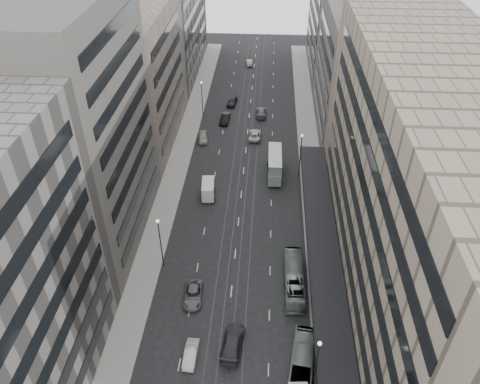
% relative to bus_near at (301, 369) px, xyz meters
% --- Properties ---
extents(ground, '(220.00, 220.00, 0.00)m').
position_rel_bus_near_xyz_m(ground, '(-8.50, 3.58, -1.41)').
color(ground, black).
rests_on(ground, ground).
extents(sidewalk_right, '(4.00, 125.00, 0.15)m').
position_rel_bus_near_xyz_m(sidewalk_right, '(3.50, 41.08, -1.34)').
color(sidewalk_right, gray).
rests_on(sidewalk_right, ground).
extents(sidewalk_left, '(4.00, 125.00, 0.15)m').
position_rel_bus_near_xyz_m(sidewalk_left, '(-20.50, 41.08, -1.34)').
color(sidewalk_left, gray).
rests_on(sidewalk_left, ground).
extents(department_store, '(19.20, 60.00, 30.00)m').
position_rel_bus_near_xyz_m(department_store, '(12.95, 11.58, 13.53)').
color(department_store, gray).
rests_on(department_store, ground).
extents(building_right_mid, '(15.00, 28.00, 24.00)m').
position_rel_bus_near_xyz_m(building_right_mid, '(13.00, 55.58, 10.59)').
color(building_right_mid, '#4C4842').
rests_on(building_right_mid, ground).
extents(building_right_far, '(15.00, 32.00, 28.00)m').
position_rel_bus_near_xyz_m(building_right_far, '(13.00, 85.58, 12.59)').
color(building_right_far, slate).
rests_on(building_right_far, ground).
extents(building_left_b, '(15.00, 26.00, 34.00)m').
position_rel_bus_near_xyz_m(building_left_b, '(-30.00, 22.58, 15.59)').
color(building_left_b, '#4C4842').
rests_on(building_left_b, ground).
extents(building_left_c, '(15.00, 28.00, 25.00)m').
position_rel_bus_near_xyz_m(building_left_c, '(-30.00, 49.58, 11.09)').
color(building_left_c, slate).
rests_on(building_left_c, ground).
extents(building_left_d, '(15.00, 38.00, 28.00)m').
position_rel_bus_near_xyz_m(building_left_d, '(-30.00, 82.58, 12.59)').
color(building_left_d, slate).
rests_on(building_left_d, ground).
extents(lamp_right_near, '(0.44, 0.44, 8.32)m').
position_rel_bus_near_xyz_m(lamp_right_near, '(1.20, -1.42, 3.79)').
color(lamp_right_near, '#262628').
rests_on(lamp_right_near, ground).
extents(lamp_right_far, '(0.44, 0.44, 8.32)m').
position_rel_bus_near_xyz_m(lamp_right_far, '(1.20, 38.58, 3.79)').
color(lamp_right_far, '#262628').
rests_on(lamp_right_far, ground).
extents(lamp_left_near, '(0.44, 0.44, 8.32)m').
position_rel_bus_near_xyz_m(lamp_left_near, '(-18.20, 15.58, 3.79)').
color(lamp_left_near, '#262628').
rests_on(lamp_left_near, ground).
extents(lamp_left_far, '(0.44, 0.44, 8.32)m').
position_rel_bus_near_xyz_m(lamp_left_far, '(-18.20, 58.58, 3.79)').
color(lamp_left_far, '#262628').
rests_on(lamp_left_far, ground).
extents(bus_near, '(3.75, 10.38, 2.83)m').
position_rel_bus_near_xyz_m(bus_near, '(0.00, 0.00, 0.00)').
color(bus_near, gray).
rests_on(bus_near, ground).
extents(bus_far, '(2.49, 10.14, 2.82)m').
position_rel_bus_near_xyz_m(bus_far, '(-0.45, 13.04, -0.00)').
color(bus_far, gray).
rests_on(bus_far, ground).
extents(double_decker, '(2.55, 8.06, 4.39)m').
position_rel_bus_near_xyz_m(double_decker, '(-3.08, 38.43, 0.96)').
color(double_decker, gray).
rests_on(double_decker, ground).
extents(panel_van, '(2.46, 4.52, 2.75)m').
position_rel_bus_near_xyz_m(panel_van, '(-13.88, 31.66, 0.10)').
color(panel_van, silver).
rests_on(panel_van, ground).
extents(sedan_1, '(1.53, 4.06, 1.32)m').
position_rel_bus_near_xyz_m(sedan_1, '(-12.30, 1.57, -0.75)').
color(sedan_1, silver).
rests_on(sedan_1, ground).
extents(sedan_2, '(2.59, 5.10, 1.38)m').
position_rel_bus_near_xyz_m(sedan_2, '(-13.28, 10.18, -0.72)').
color(sedan_2, '#5E5E60').
rests_on(sedan_2, ground).
extents(sedan_3, '(2.88, 6.01, 1.69)m').
position_rel_bus_near_xyz_m(sedan_3, '(-7.70, 3.26, -0.57)').
color(sedan_3, '#2B2B2E').
rests_on(sedan_3, ground).
extents(sedan_4, '(2.27, 4.67, 1.54)m').
position_rel_bus_near_xyz_m(sedan_4, '(-17.00, 49.58, -0.64)').
color(sedan_4, '#A09A84').
rests_on(sedan_4, ground).
extents(sedan_5, '(2.00, 4.93, 1.59)m').
position_rel_bus_near_xyz_m(sedan_5, '(-13.40, 57.37, -0.62)').
color(sedan_5, black).
rests_on(sedan_5, ground).
extents(sedan_6, '(2.36, 4.97, 1.37)m').
position_rel_bus_near_xyz_m(sedan_6, '(-6.98, 51.22, -0.73)').
color(sedan_6, beige).
rests_on(sedan_6, ground).
extents(sedan_7, '(2.21, 5.21, 1.50)m').
position_rel_bus_near_xyz_m(sedan_7, '(-6.00, 60.77, -0.66)').
color(sedan_7, '#5D5D5F').
rests_on(sedan_7, ground).
extents(sedan_8, '(2.43, 4.86, 1.59)m').
position_rel_bus_near_xyz_m(sedan_8, '(-12.57, 65.59, -0.62)').
color(sedan_8, '#242427').
rests_on(sedan_8, ground).
extents(sedan_9, '(1.70, 4.14, 1.33)m').
position_rel_bus_near_xyz_m(sedan_9, '(-9.87, 88.82, -0.75)').
color(sedan_9, beige).
rests_on(sedan_9, ground).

